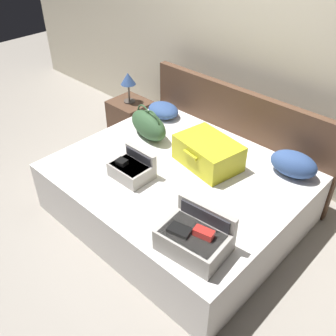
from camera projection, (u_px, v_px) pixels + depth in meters
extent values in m
plane|color=gray|center=(147.00, 235.00, 3.42)|extent=(12.00, 12.00, 0.00)
cube|color=beige|center=(268.00, 47.00, 3.62)|extent=(8.00, 0.10, 2.60)
cube|color=silver|center=(178.00, 193.00, 3.51)|extent=(2.08, 1.71, 0.50)
cube|color=#4C3323|center=(237.00, 134.00, 3.89)|extent=(2.12, 0.08, 0.98)
cube|color=gold|center=(208.00, 156.00, 3.39)|extent=(0.62, 0.48, 0.18)
cube|color=#28282D|center=(208.00, 153.00, 3.38)|extent=(0.55, 0.42, 0.13)
cube|color=#99999E|center=(197.00, 142.00, 3.36)|extent=(0.13, 0.08, 0.06)
cube|color=gold|center=(209.00, 144.00, 3.32)|extent=(0.62, 0.48, 0.06)
cube|color=gold|center=(190.00, 155.00, 3.24)|extent=(0.17, 0.05, 0.02)
cube|color=gray|center=(192.00, 243.00, 2.56)|extent=(0.48, 0.34, 0.17)
cube|color=#28282D|center=(192.00, 240.00, 2.55)|extent=(0.42, 0.30, 0.12)
cube|color=black|center=(180.00, 230.00, 2.52)|extent=(0.17, 0.13, 0.03)
cube|color=#B21E19|center=(204.00, 233.00, 2.48)|extent=(0.15, 0.10, 0.06)
cube|color=gray|center=(206.00, 222.00, 2.63)|extent=(0.46, 0.09, 0.29)
cube|color=#28282D|center=(204.00, 224.00, 2.62)|extent=(0.39, 0.05, 0.25)
cube|color=gray|center=(130.00, 172.00, 3.24)|extent=(0.34, 0.23, 0.13)
cube|color=#28282D|center=(130.00, 170.00, 3.23)|extent=(0.30, 0.20, 0.09)
cube|color=black|center=(122.00, 162.00, 3.21)|extent=(0.10, 0.08, 0.05)
cube|color=gray|center=(141.00, 160.00, 3.29)|extent=(0.34, 0.05, 0.23)
cube|color=#28282D|center=(139.00, 162.00, 3.27)|extent=(0.29, 0.01, 0.19)
ellipsoid|color=#2D4C2D|center=(148.00, 125.00, 3.75)|extent=(0.53, 0.31, 0.26)
torus|color=#2D4C2D|center=(144.00, 116.00, 3.75)|extent=(0.23, 0.06, 0.23)
torus|color=#2D4C2D|center=(153.00, 122.00, 3.65)|extent=(0.23, 0.06, 0.23)
ellipsoid|color=navy|center=(163.00, 110.00, 4.13)|extent=(0.39, 0.32, 0.14)
ellipsoid|color=navy|center=(294.00, 164.00, 3.26)|extent=(0.44, 0.30, 0.22)
cube|color=#4C3323|center=(131.00, 121.00, 4.59)|extent=(0.44, 0.40, 0.51)
cylinder|color=#3F3833|center=(130.00, 101.00, 4.44)|extent=(0.13, 0.13, 0.01)
cylinder|color=#4C443D|center=(129.00, 92.00, 4.37)|extent=(0.02, 0.02, 0.20)
cone|color=navy|center=(128.00, 79.00, 4.27)|extent=(0.17, 0.17, 0.14)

